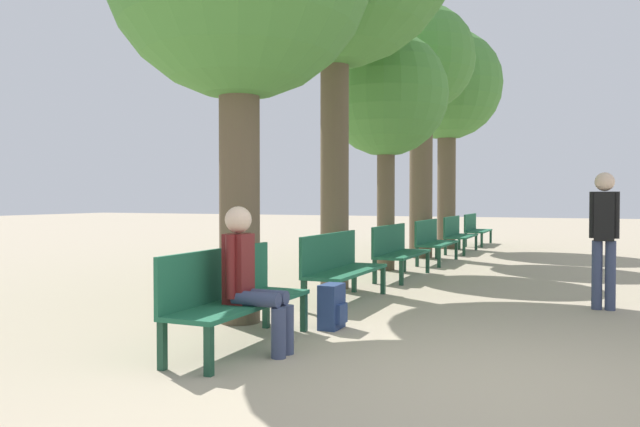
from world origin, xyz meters
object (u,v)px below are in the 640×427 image
bench_row_0 (232,292)px  bench_row_1 (339,264)px  bench_row_3 (433,239)px  tree_row_2 (386,97)px  bench_row_4 (457,232)px  backpack (332,307)px  tree_row_4 (447,88)px  bench_row_2 (397,248)px  bench_row_5 (475,228)px  tree_row_3 (421,66)px  pedestrian_near (604,231)px  person_seated (250,276)px

bench_row_0 → bench_row_1: 2.66m
bench_row_3 → tree_row_2: tree_row_2 is taller
bench_row_3 → bench_row_4: (0.00, 2.66, 0.00)m
backpack → bench_row_0: bearing=-116.0°
tree_row_4 → backpack: tree_row_4 is taller
bench_row_1 → bench_row_4: size_ratio=1.00×
bench_row_2 → bench_row_4: same height
bench_row_0 → bench_row_5: 13.31m
bench_row_0 → tree_row_3: tree_row_3 is taller
tree_row_2 → bench_row_5: bearing=85.8°
bench_row_5 → backpack: bearing=-87.5°
tree_row_2 → backpack: (1.05, -5.25, -3.01)m
bench_row_0 → backpack: size_ratio=3.93×
tree_row_3 → bench_row_5: bearing=83.2°
tree_row_2 → pedestrian_near: (3.65, -2.96, -2.29)m
bench_row_1 → tree_row_3: bearing=94.6°
bench_row_0 → tree_row_2: tree_row_2 is taller
bench_row_1 → pedestrian_near: (3.14, 0.73, 0.45)m
bench_row_3 → tree_row_3: bearing=116.4°
tree_row_4 → person_seated: bearing=-86.3°
bench_row_0 → backpack: (0.53, 1.10, -0.27)m
tree_row_3 → pedestrian_near: 7.51m
backpack → bench_row_1: bearing=108.9°
bench_row_4 → tree_row_2: bearing=-96.8°
tree_row_2 → tree_row_3: (-0.00, 2.68, 1.08)m
pedestrian_near → bench_row_4: bearing=113.4°
tree_row_3 → bench_row_3: bearing=-63.6°
bench_row_4 → tree_row_4: (-0.51, 1.16, 3.78)m
bench_row_5 → tree_row_3: (-0.51, -4.29, 3.82)m
tree_row_3 → bench_row_0: bearing=-86.7°
bench_row_5 → pedestrian_near: bearing=-72.4°
bench_row_3 → bench_row_5: 5.32m
person_seated → bench_row_0: bearing=157.4°
bench_row_1 → pedestrian_near: size_ratio=1.09×
tree_row_2 → person_seated: bearing=-83.3°
bench_row_0 → bench_row_5: size_ratio=1.00×
bench_row_3 → tree_row_2: bearing=-107.4°
bench_row_1 → bench_row_0: bearing=-90.0°
bench_row_4 → pedestrian_near: (3.14, -7.26, 0.45)m
bench_row_0 → bench_row_3: size_ratio=1.00×
tree_row_2 → pedestrian_near: 5.23m
bench_row_4 → person_seated: bearing=-88.7°
tree_row_2 → bench_row_0: bearing=-85.4°
bench_row_3 → person_seated: person_seated is taller
bench_row_2 → bench_row_4: bearing=90.0°
tree_row_3 → pedestrian_near: size_ratio=3.43×
tree_row_2 → tree_row_3: 2.88m
bench_row_2 → bench_row_4: (0.00, 5.32, 0.00)m
bench_row_2 → bench_row_3: bearing=90.0°
bench_row_4 → tree_row_4: bearing=113.9°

